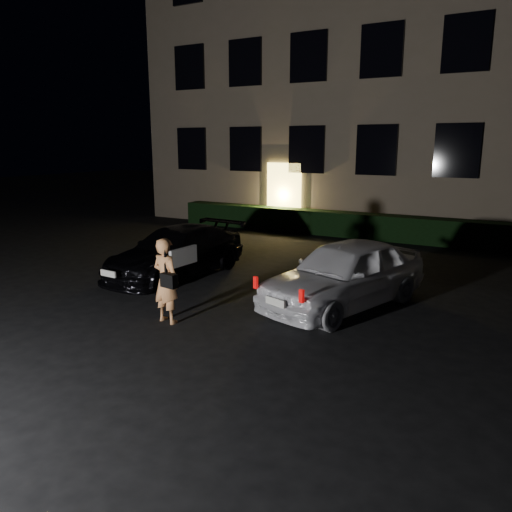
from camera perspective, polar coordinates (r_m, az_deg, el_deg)
The scene contains 6 objects.
ground at distance 8.62m, azimuth -8.30°, elevation -9.44°, with size 80.00×80.00×0.00m, color black.
building at distance 22.01m, azimuth 17.11°, elevation 19.47°, with size 20.00×8.11×12.00m.
hedge at distance 17.72m, azimuth 12.76°, elevation 3.34°, with size 15.00×0.70×0.85m, color black.
sedan at distance 12.52m, azimuth -9.11°, elevation 0.46°, with size 1.95×4.30×1.20m.
hatch at distance 10.17m, azimuth 10.09°, elevation -1.99°, with size 2.77×4.30×1.36m.
man at distance 9.23m, azimuth -10.23°, elevation -2.77°, with size 0.66×0.46×1.59m.
Camera 1 is at (4.93, -6.28, 3.25)m, focal length 35.00 mm.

